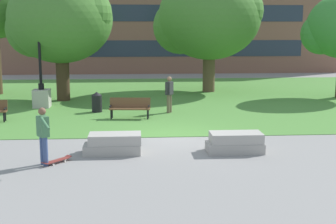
% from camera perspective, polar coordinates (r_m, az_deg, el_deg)
% --- Properties ---
extents(ground_plane, '(140.00, 140.00, 0.00)m').
position_cam_1_polar(ground_plane, '(17.18, 0.59, -3.10)').
color(ground_plane, gray).
extents(grass_lawn, '(40.00, 20.00, 0.02)m').
position_cam_1_polar(grass_lawn, '(26.99, -1.13, 1.81)').
color(grass_lawn, '#4C8438').
rests_on(grass_lawn, ground).
extents(concrete_block_center, '(1.82, 0.90, 0.64)m').
position_cam_1_polar(concrete_block_center, '(15.06, -6.65, -3.89)').
color(concrete_block_center, '#9E9991').
rests_on(concrete_block_center, ground).
extents(concrete_block_left, '(1.80, 0.90, 0.64)m').
position_cam_1_polar(concrete_block_left, '(15.27, 8.19, -3.73)').
color(concrete_block_left, '#9E9991').
rests_on(concrete_block_left, ground).
extents(person_skateboarder, '(0.66, 1.43, 1.71)m').
position_cam_1_polar(person_skateboarder, '(14.00, -14.99, -2.43)').
color(person_skateboarder, '#384C7A').
rests_on(person_skateboarder, ground).
extents(skateboard, '(0.81, 0.91, 0.14)m').
position_cam_1_polar(skateboard, '(14.31, -13.41, -5.77)').
color(skateboard, maroon).
rests_on(skateboard, ground).
extents(park_bench_near_left, '(1.84, 0.69, 0.90)m').
position_cam_1_polar(park_bench_near_left, '(20.66, -4.67, 0.66)').
color(park_bench_near_left, brown).
rests_on(park_bench_near_left, grass_lawn).
extents(lamp_post_left, '(1.32, 0.80, 5.03)m').
position_cam_1_polar(lamp_post_left, '(24.24, -15.20, 2.95)').
color(lamp_post_left, '#ADA89E').
rests_on(lamp_post_left, grass_lawn).
extents(tree_far_left, '(6.58, 6.27, 7.32)m').
position_cam_1_polar(tree_far_left, '(29.28, 4.93, 11.43)').
color(tree_far_left, brown).
rests_on(tree_far_left, grass_lawn).
extents(tree_near_left, '(5.86, 5.58, 6.79)m').
position_cam_1_polar(tree_near_left, '(26.18, -13.11, 10.85)').
color(tree_near_left, '#42301E').
rests_on(tree_near_left, grass_lawn).
extents(trash_bin, '(0.49, 0.49, 0.96)m').
position_cam_1_polar(trash_bin, '(22.39, -8.67, 1.23)').
color(trash_bin, black).
rests_on(trash_bin, grass_lawn).
extents(person_bystander_near_lawn, '(0.43, 0.58, 1.71)m').
position_cam_1_polar(person_bystander_near_lawn, '(21.89, 0.16, 2.41)').
color(person_bystander_near_lawn, brown).
rests_on(person_bystander_near_lawn, grass_lawn).
extents(building_facade_distant, '(31.00, 1.03, 10.91)m').
position_cam_1_polar(building_facade_distant, '(41.30, 0.19, 12.29)').
color(building_facade_distant, brown).
rests_on(building_facade_distant, ground).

